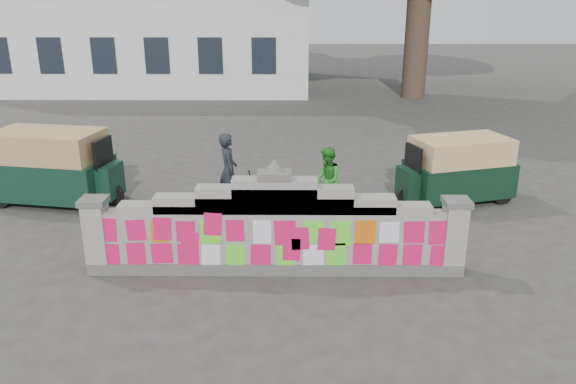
# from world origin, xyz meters

# --- Properties ---
(ground) EXTENTS (100.00, 100.00, 0.00)m
(ground) POSITION_xyz_m (0.00, 0.00, 0.00)
(ground) COLOR #383533
(ground) RESTS_ON ground
(parapet_wall) EXTENTS (6.48, 0.44, 2.01)m
(parapet_wall) POSITION_xyz_m (-0.00, -0.01, 0.75)
(parapet_wall) COLOR #4C4C49
(parapet_wall) RESTS_ON ground
(building) EXTENTS (16.00, 10.00, 8.90)m
(building) POSITION_xyz_m (-7.00, 21.98, 4.01)
(building) COLOR silver
(building) RESTS_ON ground
(cyclist_bike) EXTENTS (1.88, 1.05, 0.94)m
(cyclist_bike) POSITION_xyz_m (-1.06, 2.56, 0.47)
(cyclist_bike) COLOR black
(cyclist_bike) RESTS_ON ground
(cyclist_rider) EXTENTS (0.51, 0.66, 1.59)m
(cyclist_rider) POSITION_xyz_m (-1.06, 2.56, 0.79)
(cyclist_rider) COLOR black
(cyclist_rider) RESTS_ON ground
(pedestrian) EXTENTS (0.56, 0.72, 1.47)m
(pedestrian) POSITION_xyz_m (1.04, 2.81, 0.73)
(pedestrian) COLOR #2B9227
(pedestrian) RESTS_ON ground
(rickshaw_left) EXTENTS (3.10, 1.82, 1.67)m
(rickshaw_left) POSITION_xyz_m (-5.14, 3.43, 0.86)
(rickshaw_left) COLOR black
(rickshaw_left) RESTS_ON ground
(rickshaw_right) EXTENTS (2.77, 1.84, 1.49)m
(rickshaw_right) POSITION_xyz_m (4.06, 3.62, 0.77)
(rickshaw_right) COLOR black
(rickshaw_right) RESTS_ON ground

